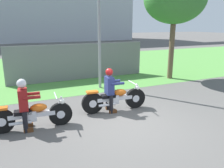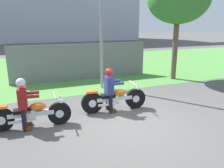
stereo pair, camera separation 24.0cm
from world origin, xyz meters
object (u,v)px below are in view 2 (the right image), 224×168
object	(u,v)px
motorcycle_lead	(115,99)
motorcycle_follow	(31,114)
rider_follow	(23,100)
rider_lead	(110,87)

from	to	relation	value
motorcycle_lead	motorcycle_follow	bearing A→B (deg)	-169.20
motorcycle_follow	rider_follow	world-z (taller)	rider_follow
rider_lead	motorcycle_follow	distance (m)	2.46
rider_follow	rider_lead	bearing A→B (deg)	10.79
motorcycle_lead	rider_lead	distance (m)	0.46
rider_lead	rider_follow	distance (m)	2.58
rider_lead	motorcycle_follow	size ratio (longest dim) A/B	0.66
motorcycle_lead	rider_lead	bearing A→B (deg)	179.22
motorcycle_lead	motorcycle_follow	world-z (taller)	motorcycle_lead
motorcycle_lead	motorcycle_follow	xyz separation A→B (m)	(-2.57, -0.28, -0.01)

